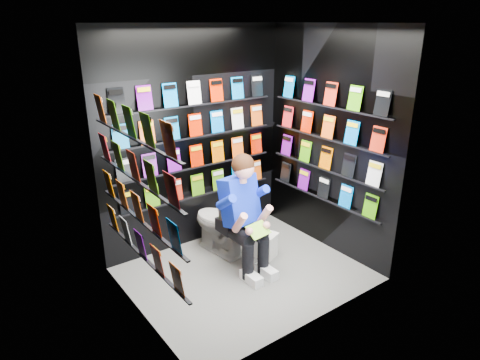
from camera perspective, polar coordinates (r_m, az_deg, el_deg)
floor at (r=4.83m, az=0.69°, el=-12.37°), size 2.40×2.40×0.00m
ceiling at (r=4.06m, az=0.85°, el=20.22°), size 2.40×2.40×0.00m
wall_back at (r=5.07m, az=-6.07°, el=5.28°), size 2.40×0.04×2.60m
wall_front at (r=3.56m, az=10.45°, el=-1.59°), size 2.40×0.04×2.60m
wall_left at (r=3.71m, az=-14.24°, el=-0.98°), size 0.04×2.00×2.60m
wall_right at (r=5.05m, az=11.77°, el=4.90°), size 0.04×2.00×2.60m
comics_back at (r=5.04m, az=-5.90°, el=5.26°), size 2.10×0.06×1.37m
comics_left at (r=3.72m, az=-13.82°, el=-0.81°), size 0.06×1.70×1.37m
comics_right at (r=5.02m, az=11.54°, el=4.90°), size 0.06×1.70×1.37m
toilet at (r=5.09m, az=-2.72°, el=-5.77°), size 0.51×0.80×0.73m
longbox at (r=5.12m, az=2.76°, el=-8.58°), size 0.32×0.41×0.27m
longbox_lid at (r=5.05m, az=2.78°, el=-7.10°), size 0.34×0.43×0.03m
reader at (r=4.64m, az=-0.20°, el=-2.82°), size 0.64×0.85×1.46m
held_comic at (r=4.47m, az=2.45°, el=-6.66°), size 0.27×0.18×0.11m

